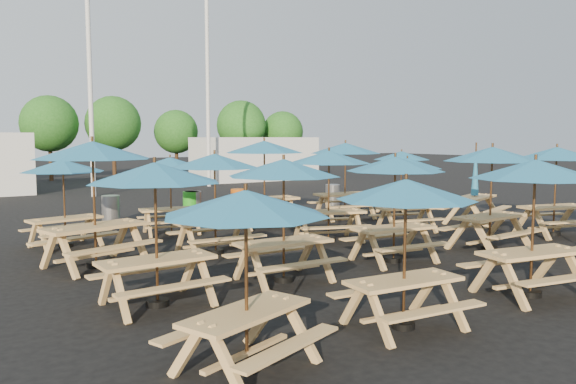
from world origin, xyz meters
TOP-DOWN VIEW (x-y plane):
  - ground at (0.00, 0.00)m, footprint 120.00×120.00m
  - picnic_unit_0 at (-5.41, -5.90)m, footprint 2.36×2.36m
  - picnic_unit_1 at (-5.39, -3.06)m, footprint 2.11×2.11m
  - picnic_unit_2 at (-5.49, 0.12)m, footprint 2.83×2.83m
  - picnic_unit_3 at (-5.55, 2.62)m, footprint 2.24×2.24m
  - picnic_unit_4 at (-2.97, -5.86)m, footprint 2.02×2.02m
  - picnic_unit_5 at (-2.98, -2.89)m, footprint 2.08×2.08m
  - picnic_unit_6 at (-2.93, -0.02)m, footprint 2.09×2.09m
  - picnic_unit_7 at (-2.78, 2.97)m, footprint 2.20×2.20m
  - picnic_unit_8 at (-0.15, -5.89)m, footprint 2.37×2.37m
  - picnic_unit_9 at (-0.21, -2.81)m, footprint 2.20×2.20m
  - picnic_unit_10 at (0.12, -0.16)m, footprint 2.63×2.63m
  - picnic_unit_11 at (-0.05, 2.67)m, footprint 2.43×2.43m
  - picnic_unit_13 at (2.54, -3.08)m, footprint 2.30×2.30m
  - picnic_unit_14 at (2.74, -0.23)m, footprint 2.25×2.25m
  - picnic_unit_15 at (2.94, 2.67)m, footprint 2.60×2.60m
  - picnic_unit_17 at (5.57, -2.79)m, footprint 2.61×2.61m
  - picnic_unit_18 at (5.59, -0.24)m, footprint 2.35×2.20m
  - picnic_unit_19 at (5.67, 2.94)m, footprint 2.41×2.41m
  - waste_bin_0 at (-3.62, 5.61)m, footprint 0.53×0.53m
  - waste_bin_1 at (-1.11, 5.46)m, footprint 0.53×0.53m
  - waste_bin_2 at (-1.04, 5.46)m, footprint 0.53×0.53m
  - waste_bin_3 at (0.59, 5.41)m, footprint 0.53×0.53m
  - waste_bin_4 at (4.36, 5.12)m, footprint 0.53×0.53m
  - mast_0 at (-2.00, 14.00)m, footprint 0.20×0.20m
  - mast_1 at (4.50, 16.00)m, footprint 0.20×0.20m
  - event_tent_1 at (9.00, 19.00)m, footprint 7.00×4.00m
  - tree_3 at (-1.75, 24.72)m, footprint 3.36×3.36m
  - tree_4 at (1.90, 24.26)m, footprint 3.41×3.41m
  - tree_5 at (6.22, 24.67)m, footprint 2.94×2.94m
  - tree_6 at (10.23, 22.90)m, footprint 3.38×3.38m
  - tree_7 at (13.63, 22.92)m, footprint 2.95×2.95m

SIDE VIEW (x-z plane):
  - ground at x=0.00m, z-range 0.00..0.00m
  - waste_bin_0 at x=-3.62m, z-range 0.00..0.85m
  - waste_bin_1 at x=-1.11m, z-range 0.00..0.85m
  - waste_bin_2 at x=-1.04m, z-range 0.00..0.85m
  - waste_bin_3 at x=0.59m, z-range 0.00..0.85m
  - waste_bin_4 at x=4.36m, z-range 0.00..0.85m
  - picnic_unit_18 at x=5.59m, z-range -0.22..2.21m
  - event_tent_1 at x=9.00m, z-range 0.00..2.60m
  - picnic_unit_0 at x=-5.41m, z-range 0.74..2.77m
  - picnic_unit_14 at x=2.74m, z-range 0.75..2.78m
  - picnic_unit_4 at x=-2.97m, z-range 0.75..2.79m
  - picnic_unit_7 at x=-2.78m, z-range 0.76..2.83m
  - picnic_unit_3 at x=-5.55m, z-range 0.76..2.84m
  - picnic_unit_19 at x=5.67m, z-range 0.78..2.90m
  - picnic_unit_9 at x=-0.21m, z-range 0.81..3.02m
  - picnic_unit_5 at x=-2.98m, z-range 0.81..3.03m
  - picnic_unit_1 at x=-5.39m, z-range 0.81..3.04m
  - picnic_unit_6 at x=-2.93m, z-range 0.82..3.06m
  - picnic_unit_8 at x=-0.15m, z-range 0.82..3.07m
  - picnic_unit_10 at x=0.12m, z-range 0.83..3.11m
  - picnic_unit_17 at x=5.57m, z-range 0.86..3.21m
  - picnic_unit_13 at x=2.54m, z-range 0.87..3.26m
  - picnic_unit_15 at x=2.94m, z-range 0.89..3.32m
  - picnic_unit_11 at x=-0.05m, z-range 0.92..3.43m
  - picnic_unit_2 at x=-5.49m, z-range 0.92..3.45m
  - tree_5 at x=6.22m, z-range 0.75..5.20m
  - tree_7 at x=13.63m, z-range 0.75..5.23m
  - tree_3 at x=-1.75m, z-range 0.86..5.95m
  - tree_6 at x=10.23m, z-range 0.86..5.99m
  - tree_4 at x=1.90m, z-range 0.87..6.04m
  - mast_0 at x=-2.00m, z-range 0.00..12.00m
  - mast_1 at x=4.50m, z-range 0.00..12.00m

